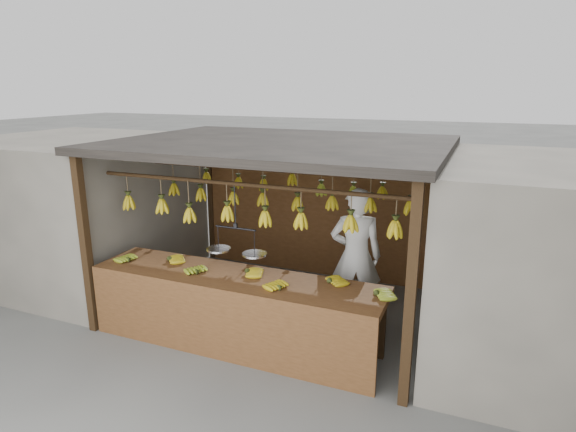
% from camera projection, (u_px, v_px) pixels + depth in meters
% --- Properties ---
extents(ground, '(80.00, 80.00, 0.00)m').
position_uv_depth(ground, '(280.00, 308.00, 6.92)').
color(ground, '#5B5B57').
extents(stall, '(4.30, 3.30, 2.40)m').
position_uv_depth(stall, '(289.00, 169.00, 6.70)').
color(stall, black).
rests_on(stall, ground).
extents(neighbor_left, '(3.00, 3.00, 2.30)m').
position_uv_depth(neighbor_left, '(80.00, 207.00, 7.95)').
color(neighbor_left, slate).
rests_on(neighbor_left, ground).
extents(counter, '(3.66, 0.83, 0.96)m').
position_uv_depth(counter, '(231.00, 295.00, 5.67)').
color(counter, brown).
rests_on(counter, ground).
extents(hanging_bananas, '(3.64, 2.25, 0.40)m').
position_uv_depth(hanging_bananas, '(280.00, 199.00, 6.50)').
color(hanging_bananas, '#B89D13').
rests_on(hanging_bananas, ground).
extents(balance_scale, '(0.77, 0.29, 0.85)m').
position_uv_depth(balance_scale, '(236.00, 248.00, 5.76)').
color(balance_scale, black).
rests_on(balance_scale, ground).
extents(vendor, '(0.77, 0.61, 1.85)m').
position_uv_depth(vendor, '(356.00, 256.00, 6.33)').
color(vendor, white).
rests_on(vendor, ground).
extents(bag_bundles, '(0.08, 0.26, 1.16)m').
position_uv_depth(bag_bundles, '(435.00, 232.00, 7.15)').
color(bag_bundles, yellow).
rests_on(bag_bundles, ground).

